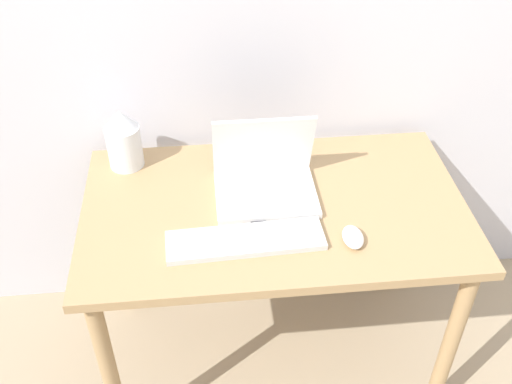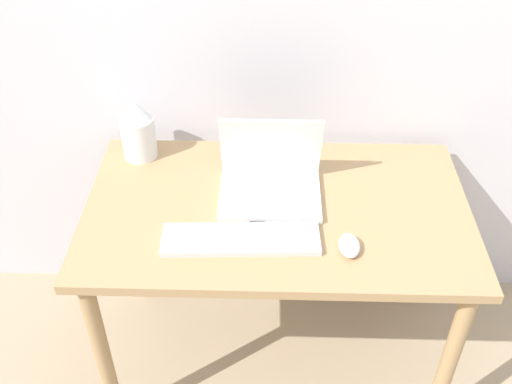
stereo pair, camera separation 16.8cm
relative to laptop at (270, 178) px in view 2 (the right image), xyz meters
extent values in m
cube|color=tan|center=(0.02, -0.07, -0.07)|extent=(1.15, 0.68, 0.03)
cylinder|color=tan|center=(-0.50, -0.35, -0.43)|extent=(0.05, 0.05, 0.69)
cylinder|color=tan|center=(0.54, -0.35, -0.43)|extent=(0.05, 0.05, 0.69)
cylinder|color=tan|center=(-0.50, 0.22, -0.43)|extent=(0.05, 0.05, 0.69)
cylinder|color=tan|center=(0.54, 0.22, -0.43)|extent=(0.05, 0.05, 0.69)
cube|color=white|center=(0.00, -0.03, -0.04)|extent=(0.30, 0.24, 0.02)
cube|color=silver|center=(0.00, -0.04, -0.03)|extent=(0.25, 0.13, 0.00)
cube|color=white|center=(0.00, 0.05, 0.08)|extent=(0.30, 0.08, 0.23)
cube|color=black|center=(0.00, 0.06, 0.08)|extent=(0.27, 0.06, 0.19)
cube|color=silver|center=(-0.08, -0.22, -0.04)|extent=(0.44, 0.14, 0.02)
cube|color=#B2B2B2|center=(-0.08, -0.22, -0.03)|extent=(0.41, 0.12, 0.00)
ellipsoid|color=white|center=(0.22, -0.25, -0.04)|extent=(0.06, 0.09, 0.03)
cylinder|color=white|center=(-0.43, 0.18, 0.02)|extent=(0.11, 0.11, 0.14)
cone|color=white|center=(-0.43, 0.18, 0.12)|extent=(0.10, 0.10, 0.06)
cube|color=black|center=(-0.04, -0.12, -0.05)|extent=(0.04, 0.06, 0.01)
camera|label=1|loc=(-0.17, -1.42, 1.11)|focal=42.00mm
camera|label=2|loc=(0.00, -1.43, 1.11)|focal=42.00mm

